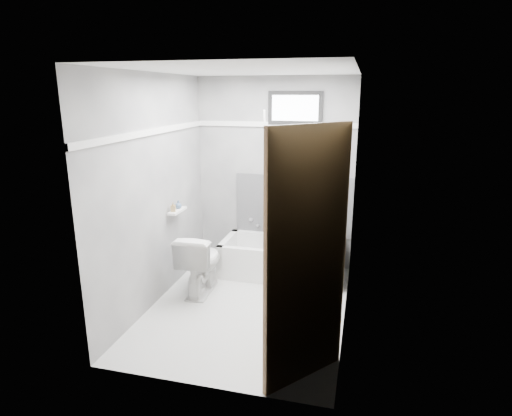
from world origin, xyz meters
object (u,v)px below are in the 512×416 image
(toilet, at_px, (200,263))
(door, at_px, (338,280))
(soap_bottle_a, at_px, (173,207))
(soap_bottle_b, at_px, (178,204))
(bathtub, at_px, (282,258))
(office_chair, at_px, (303,224))

(toilet, height_order, door, door)
(soap_bottle_a, distance_m, soap_bottle_b, 0.14)
(soap_bottle_a, bearing_deg, bathtub, 29.60)
(door, height_order, soap_bottle_b, door)
(toilet, relative_size, door, 0.35)
(bathtub, height_order, toilet, toilet)
(office_chair, bearing_deg, door, -80.59)
(soap_bottle_a, bearing_deg, soap_bottle_b, 90.00)
(soap_bottle_b, bearing_deg, bathtub, 23.95)
(office_chair, height_order, soap_bottle_b, office_chair)
(bathtub, xyz_separation_m, toilet, (-0.81, -0.69, 0.14))
(bathtub, bearing_deg, soap_bottle_b, -156.05)
(bathtub, relative_size, soap_bottle_a, 13.56)
(soap_bottle_b, bearing_deg, office_chair, 21.54)
(door, bearing_deg, office_chair, 103.74)
(soap_bottle_b, bearing_deg, soap_bottle_a, -90.00)
(toilet, bearing_deg, bathtub, -142.22)
(toilet, xyz_separation_m, door, (1.60, -1.52, 0.65))
(bathtub, relative_size, soap_bottle_b, 15.51)
(toilet, relative_size, soap_bottle_b, 7.32)
(soap_bottle_a, height_order, soap_bottle_b, soap_bottle_a)
(toilet, height_order, soap_bottle_a, soap_bottle_a)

